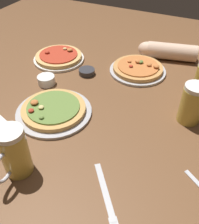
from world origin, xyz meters
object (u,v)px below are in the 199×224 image
at_px(pizza_plate_side, 138,69).
at_px(ramekin_butter, 46,80).
at_px(beer_mug_pale, 14,153).
at_px(diner_arm, 165,51).
at_px(knife_right, 107,198).
at_px(ramekin_sauce, 87,72).
at_px(pizza_plate_near, 54,110).
at_px(pizza_plate_far, 59,57).
at_px(beer_mug_dark, 193,104).

distance_m(pizza_plate_side, ramekin_butter, 0.44).
height_order(beer_mug_pale, diner_arm, beer_mug_pale).
xyz_separation_m(ramekin_butter, knife_right, (0.48, -0.41, -0.02)).
relative_size(pizza_plate_side, ramekin_sauce, 3.55).
height_order(pizza_plate_near, pizza_plate_far, same).
bearing_deg(beer_mug_dark, ramekin_sauce, 166.30).
bearing_deg(pizza_plate_near, beer_mug_pale, -79.01).
bearing_deg(ramekin_butter, pizza_plate_far, 107.83).
relative_size(pizza_plate_far, ramekin_sauce, 3.42).
distance_m(beer_mug_pale, ramekin_sauce, 0.60).
distance_m(knife_right, diner_arm, 0.88).
bearing_deg(diner_arm, pizza_plate_far, -152.63).
relative_size(ramekin_butter, diner_arm, 0.26).
distance_m(pizza_plate_far, diner_arm, 0.55).
distance_m(pizza_plate_near, beer_mug_dark, 0.53).
xyz_separation_m(pizza_plate_near, beer_mug_pale, (0.05, -0.28, 0.07)).
height_order(beer_mug_dark, diner_arm, beer_mug_dark).
bearing_deg(pizza_plate_side, pizza_plate_far, -170.91).
height_order(pizza_plate_far, knife_right, pizza_plate_far).
height_order(beer_mug_dark, beer_mug_pale, beer_mug_pale).
distance_m(pizza_plate_near, pizza_plate_side, 0.48).
relative_size(pizza_plate_side, beer_mug_dark, 1.73).
relative_size(pizza_plate_near, beer_mug_dark, 1.90).
xyz_separation_m(pizza_plate_far, diner_arm, (0.49, 0.25, 0.03)).
height_order(pizza_plate_near, beer_mug_dark, beer_mug_dark).
distance_m(pizza_plate_far, pizza_plate_side, 0.41).
bearing_deg(ramekin_sauce, diner_arm, 46.55).
height_order(pizza_plate_near, pizza_plate_side, same).
distance_m(ramekin_sauce, knife_right, 0.67).
relative_size(beer_mug_pale, ramekin_butter, 2.17).
distance_m(pizza_plate_side, knife_right, 0.70).
distance_m(ramekin_sauce, ramekin_butter, 0.20).
relative_size(pizza_plate_near, diner_arm, 0.99).
xyz_separation_m(beer_mug_pale, ramekin_butter, (-0.20, 0.44, -0.06)).
distance_m(pizza_plate_near, knife_right, 0.42).
xyz_separation_m(beer_mug_pale, ramekin_sauce, (-0.07, 0.59, -0.07)).
bearing_deg(beer_mug_pale, knife_right, 6.05).
relative_size(pizza_plate_side, knife_right, 1.35).
bearing_deg(ramekin_butter, knife_right, -40.20).
xyz_separation_m(pizza_plate_far, knife_right, (0.55, -0.62, -0.01)).
bearing_deg(beer_mug_pale, pizza_plate_side, 78.81).
relative_size(beer_mug_pale, ramekin_sauce, 2.21).
height_order(pizza_plate_far, beer_mug_dark, beer_mug_dark).
xyz_separation_m(ramekin_sauce, knife_right, (0.36, -0.56, -0.01)).
relative_size(pizza_plate_side, beer_mug_pale, 1.60).
bearing_deg(ramekin_sauce, knife_right, -57.50).
bearing_deg(ramekin_sauce, pizza_plate_side, 30.17).
relative_size(pizza_plate_near, ramekin_butter, 3.81).
bearing_deg(beer_mug_dark, knife_right, -108.33).
xyz_separation_m(beer_mug_pale, knife_right, (0.29, 0.03, -0.08)).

